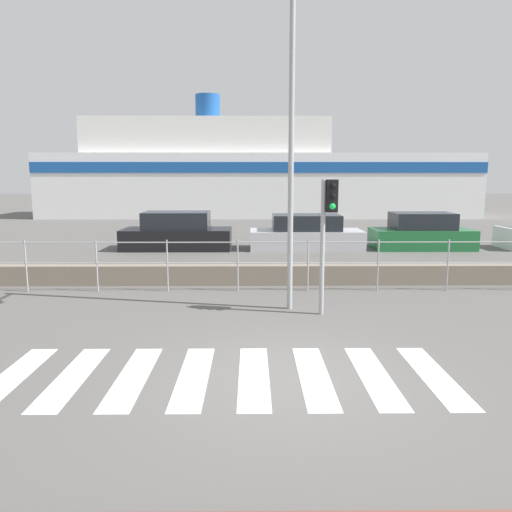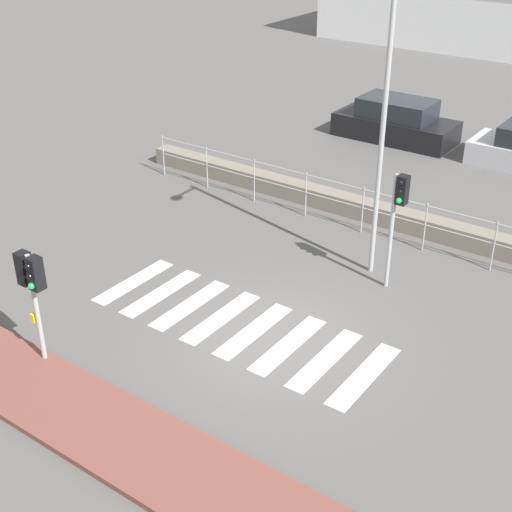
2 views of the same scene
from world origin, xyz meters
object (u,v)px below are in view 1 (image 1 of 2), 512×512
Objects in this scene: parked_car_silver at (306,234)px; streetlamp at (292,114)px; traffic_light_far at (328,216)px; parked_car_black at (177,233)px; ferry_boat at (249,176)px; parked_car_green at (421,233)px.

streetlamp is at bearing -98.24° from parked_car_silver.
traffic_light_far is 10.99m from parked_car_black.
ferry_boat is (-1.81, 27.44, 0.88)m from traffic_light_far.
traffic_light_far is at bearing -20.04° from streetlamp.
parked_car_black is (-4.66, 9.85, -1.47)m from traffic_light_far.
parked_car_black is at bearing -99.19° from ferry_boat.
traffic_light_far is 27.52m from ferry_boat.
parked_car_silver is at bearing 180.00° from parked_car_green.
parked_car_black is 10.04m from parked_car_green.
ferry_boat is at bearing 92.23° from streetlamp.
streetlamp is 11.93m from parked_car_green.
ferry_boat is 17.93m from parked_car_silver.
parked_car_black is (-2.85, -17.60, -2.35)m from ferry_boat.
traffic_light_far is at bearing -93.67° from parked_car_silver.
parked_car_green is (7.19, -17.60, -2.37)m from ferry_boat.
parked_car_silver is (0.63, 9.85, -1.52)m from traffic_light_far.
ferry_boat is at bearing 80.81° from parked_car_black.
ferry_boat is 19.16m from parked_car_green.
streetlamp is at bearing -122.65° from parked_car_green.
parked_car_silver is at bearing 81.76° from streetlamp.
traffic_light_far is at bearing -86.22° from ferry_boat.
traffic_light_far is 0.09× the size of ferry_boat.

